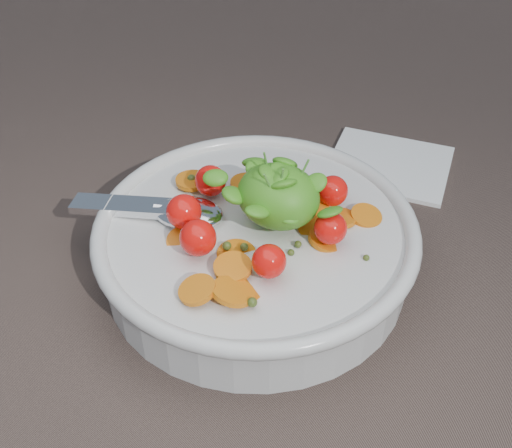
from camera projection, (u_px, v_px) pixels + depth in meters
The scene contains 3 objects.
ground at pixel (265, 291), 0.62m from camera, with size 6.00×6.00×0.00m, color brown.
bowl at pixel (256, 243), 0.62m from camera, with size 0.33×0.31×0.13m.
napkin at pixel (389, 165), 0.78m from camera, with size 0.14×0.12×0.01m, color white.
Camera 1 is at (0.20, -0.38, 0.45)m, focal length 45.00 mm.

